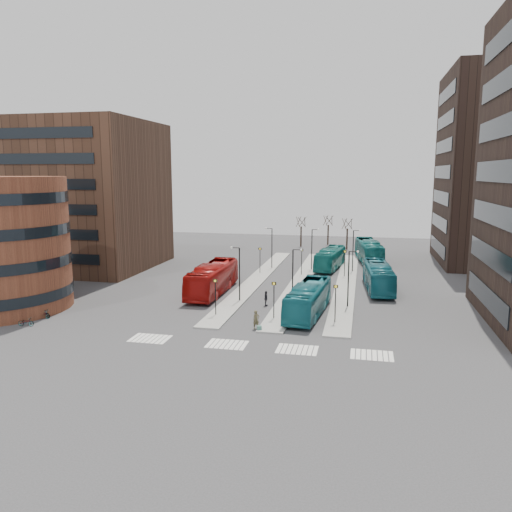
% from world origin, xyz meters
% --- Properties ---
extents(ground, '(160.00, 160.00, 0.00)m').
position_xyz_m(ground, '(0.00, 0.00, 0.00)').
color(ground, '#313134').
rests_on(ground, ground).
extents(island_left, '(2.50, 45.00, 0.15)m').
position_xyz_m(island_left, '(-4.00, 30.00, 0.07)').
color(island_left, gray).
rests_on(island_left, ground).
extents(island_mid, '(2.50, 45.00, 0.15)m').
position_xyz_m(island_mid, '(2.00, 30.00, 0.07)').
color(island_mid, gray).
rests_on(island_mid, ground).
extents(island_right, '(2.50, 45.00, 0.15)m').
position_xyz_m(island_right, '(8.00, 30.00, 0.07)').
color(island_right, gray).
rests_on(island_right, ground).
extents(suitcase, '(0.50, 0.45, 0.51)m').
position_xyz_m(suitcase, '(0.96, 8.06, 0.25)').
color(suitcase, navy).
rests_on(suitcase, ground).
extents(red_bus, '(3.11, 13.06, 3.64)m').
position_xyz_m(red_bus, '(-7.54, 21.17, 1.82)').
color(red_bus, '#990E0B').
rests_on(red_bus, ground).
extents(teal_bus_a, '(3.83, 11.98, 3.28)m').
position_xyz_m(teal_bus_a, '(4.75, 14.41, 1.64)').
color(teal_bus_a, '#166570').
rests_on(teal_bus_a, ground).
extents(teal_bus_b, '(4.14, 11.54, 3.14)m').
position_xyz_m(teal_bus_b, '(5.21, 40.12, 1.57)').
color(teal_bus_b, '#156C68').
rests_on(teal_bus_b, ground).
extents(teal_bus_c, '(3.82, 12.28, 3.37)m').
position_xyz_m(teal_bus_c, '(11.99, 27.23, 1.68)').
color(teal_bus_c, '#16616F').
rests_on(teal_bus_c, ground).
extents(teal_bus_d, '(4.78, 13.10, 3.57)m').
position_xyz_m(teal_bus_d, '(10.98, 47.37, 1.78)').
color(teal_bus_d, '#146666').
rests_on(teal_bus_d, ground).
extents(traveller, '(0.77, 0.74, 1.77)m').
position_xyz_m(traveller, '(0.53, 8.67, 0.88)').
color(traveller, '#4D472E').
rests_on(traveller, ground).
extents(commuter_a, '(0.83, 0.68, 1.57)m').
position_xyz_m(commuter_a, '(-6.69, 15.80, 0.79)').
color(commuter_a, black).
rests_on(commuter_a, ground).
extents(commuter_b, '(0.67, 1.05, 1.67)m').
position_xyz_m(commuter_b, '(-0.15, 16.86, 0.83)').
color(commuter_b, black).
rests_on(commuter_b, ground).
extents(commuter_c, '(0.98, 1.21, 1.63)m').
position_xyz_m(commuter_c, '(3.21, 15.53, 0.82)').
color(commuter_c, black).
rests_on(commuter_c, ground).
extents(bicycle_near, '(1.58, 0.73, 0.80)m').
position_xyz_m(bicycle_near, '(-21.00, 4.88, 0.40)').
color(bicycle_near, gray).
rests_on(bicycle_near, ground).
extents(bicycle_mid, '(1.58, 0.85, 0.91)m').
position_xyz_m(bicycle_mid, '(-21.00, 7.66, 0.46)').
color(bicycle_mid, gray).
rests_on(bicycle_mid, ground).
extents(bicycle_far, '(1.56, 0.61, 0.81)m').
position_xyz_m(bicycle_far, '(-21.00, 7.52, 0.40)').
color(bicycle_far, gray).
rests_on(bicycle_far, ground).
extents(crosswalk_stripes, '(22.35, 2.40, 0.01)m').
position_xyz_m(crosswalk_stripes, '(1.75, 4.00, 0.01)').
color(crosswalk_stripes, silver).
rests_on(crosswalk_stripes, ground).
extents(office_block, '(25.00, 20.12, 22.00)m').
position_xyz_m(office_block, '(-34.00, 33.98, 11.00)').
color(office_block, '#472E21').
rests_on(office_block, ground).
extents(tower_far, '(20.12, 20.00, 30.00)m').
position_xyz_m(tower_far, '(31.98, 50.00, 15.00)').
color(tower_far, black).
rests_on(tower_far, ground).
extents(sign_poles, '(12.45, 22.12, 3.65)m').
position_xyz_m(sign_poles, '(1.60, 23.00, 2.41)').
color(sign_poles, black).
rests_on(sign_poles, ground).
extents(lamp_posts, '(14.04, 20.24, 6.12)m').
position_xyz_m(lamp_posts, '(2.64, 28.00, 3.58)').
color(lamp_posts, black).
rests_on(lamp_posts, ground).
extents(bare_trees, '(10.97, 8.14, 5.90)m').
position_xyz_m(bare_trees, '(2.67, 62.67, 2.72)').
color(bare_trees, black).
rests_on(bare_trees, ground).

